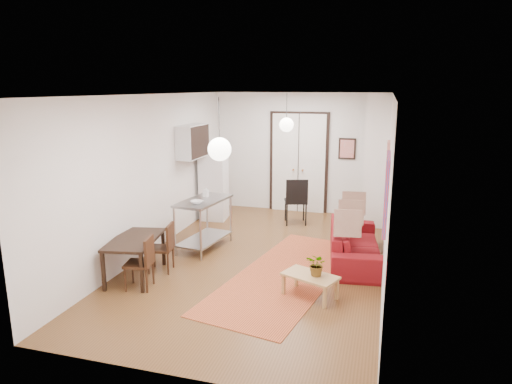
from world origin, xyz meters
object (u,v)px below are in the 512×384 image
(dining_chair_near, at_px, (162,243))
(dining_chair_far, at_px, (141,257))
(dining_table, at_px, (135,243))
(fridge, at_px, (214,184))
(coffee_table, at_px, (310,278))
(black_side_chair, at_px, (297,196))
(sofa, at_px, (355,243))
(kitchen_counter, at_px, (204,217))

(dining_chair_near, xyz_separation_m, dining_chair_far, (0.00, -0.70, 0.00))
(dining_table, bearing_deg, fridge, 90.00)
(fridge, xyz_separation_m, dining_chair_near, (0.27, -3.10, -0.35))
(coffee_table, distance_m, dining_chair_far, 2.59)
(dining_table, xyz_separation_m, black_side_chair, (1.90, 3.78, 0.03))
(sofa, distance_m, dining_chair_far, 3.69)
(dining_table, height_order, dining_chair_near, dining_chair_near)
(dining_table, relative_size, dining_chair_far, 1.58)
(dining_chair_far, relative_size, black_side_chair, 0.78)
(kitchen_counter, relative_size, dining_chair_far, 1.62)
(coffee_table, height_order, dining_table, dining_table)
(sofa, xyz_separation_m, black_side_chair, (-1.46, 2.05, 0.30))
(dining_table, xyz_separation_m, dining_chair_near, (0.27, 0.43, -0.12))
(fridge, bearing_deg, kitchen_counter, -79.95)
(fridge, height_order, dining_chair_near, fridge)
(kitchen_counter, relative_size, dining_table, 1.02)
(sofa, distance_m, black_side_chair, 2.54)
(coffee_table, bearing_deg, kitchen_counter, 146.35)
(kitchen_counter, distance_m, dining_chair_near, 1.19)
(dining_chair_far, height_order, black_side_chair, black_side_chair)
(sofa, bearing_deg, dining_chair_near, 105.73)
(fridge, bearing_deg, coffee_table, -56.37)
(fridge, height_order, dining_table, fridge)
(dining_chair_near, height_order, black_side_chair, black_side_chair)
(kitchen_counter, bearing_deg, dining_table, -101.06)
(dining_table, distance_m, dining_chair_near, 0.52)
(fridge, bearing_deg, black_side_chair, 2.01)
(sofa, xyz_separation_m, kitchen_counter, (-2.82, -0.15, 0.31))
(sofa, height_order, coffee_table, sofa)
(dining_table, bearing_deg, dining_chair_far, -45.44)
(kitchen_counter, height_order, dining_chair_near, kitchen_counter)
(dining_chair_near, xyz_separation_m, black_side_chair, (1.64, 3.35, 0.15))
(dining_chair_far, bearing_deg, coffee_table, 86.71)
(coffee_table, distance_m, dining_table, 2.85)
(dining_table, bearing_deg, coffee_table, 1.14)
(fridge, bearing_deg, dining_table, -95.60)
(fridge, relative_size, dining_chair_near, 2.00)
(sofa, height_order, dining_chair_far, dining_chair_far)
(dining_chair_near, relative_size, black_side_chair, 0.78)
(sofa, xyz_separation_m, dining_chair_far, (-3.09, -2.00, 0.15))
(coffee_table, xyz_separation_m, dining_chair_far, (-2.57, -0.33, 0.17))
(coffee_table, height_order, dining_chair_far, dining_chair_far)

